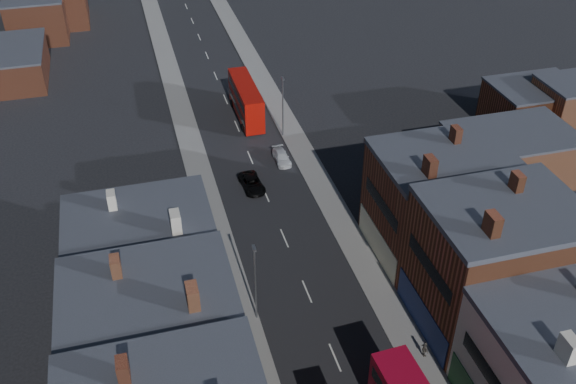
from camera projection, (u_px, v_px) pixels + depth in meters
pavement_west at (205, 193)px, 71.72m from camera, size 3.00×200.00×0.12m
pavement_east at (316, 176)px, 74.53m from camera, size 3.00×200.00×0.12m
lamp_post_2 at (255, 278)px, 53.57m from camera, size 0.25×0.70×8.12m
lamp_post_3 at (283, 103)px, 79.44m from camera, size 0.25×0.70×8.12m
bus_2 at (246, 100)px, 84.71m from camera, size 2.87×11.17×4.82m
car_2 at (252, 183)px, 72.22m from camera, size 2.55×4.88×1.31m
car_3 at (282, 157)px, 76.86m from camera, size 1.68×4.08×1.18m
ped_3 at (425, 349)px, 52.24m from camera, size 0.52×0.94×1.53m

